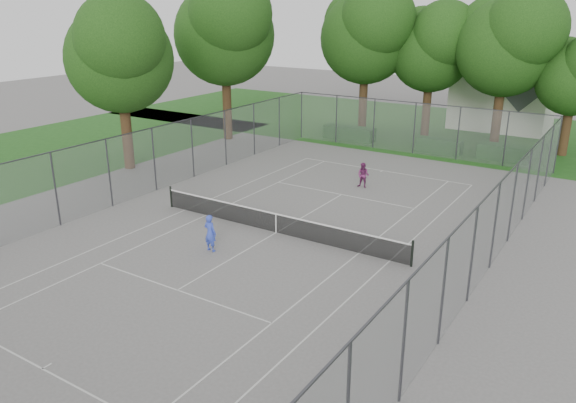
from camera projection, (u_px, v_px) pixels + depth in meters
The scene contains 16 objects.
ground at pixel (276, 233), 25.27m from camera, with size 120.00×120.00×0.00m, color slate.
grass_far at pixel (452, 130), 45.94m from camera, with size 60.00×20.00×0.00m, color #1C4D16.
court_markings at pixel (276, 233), 25.27m from camera, with size 11.03×23.83×0.01m.
tennis_net at pixel (276, 222), 25.10m from camera, with size 12.87×0.10×1.10m.
perimeter_fence at pixel (276, 195), 24.67m from camera, with size 18.08×34.08×3.52m.
tree_far_left at pixel (367, 30), 42.52m from camera, with size 7.97×7.28×11.46m.
tree_far_midleft at pixel (433, 44), 41.72m from camera, with size 7.05×6.43×10.13m.
tree_far_midright at pixel (508, 39), 37.71m from camera, with size 7.60×6.94×10.93m.
tree_side_back at pixel (225, 26), 40.25m from camera, with size 8.35×7.63×12.01m.
tree_side_front at pixel (119, 50), 32.87m from camera, with size 7.29×6.66×10.49m.
hedge_left at pixel (349, 133), 42.68m from camera, with size 3.93×1.18×0.98m, color #174416.
hedge_mid at pixel (439, 146), 38.79m from camera, with size 3.12×0.89×0.98m, color #174416.
hedge_right at pixel (504, 153), 37.00m from camera, with size 3.29×1.21×0.99m, color #174416.
house at pixel (505, 82), 45.70m from camera, with size 7.46×5.78×9.29m.
girl_player at pixel (210, 233), 23.18m from camera, with size 0.58×0.38×1.59m, color blue.
woman_player at pixel (363, 175), 31.31m from camera, with size 0.69×0.54×1.42m, color #6F2559.
Camera 1 is at (13.04, -19.40, 9.71)m, focal length 35.00 mm.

